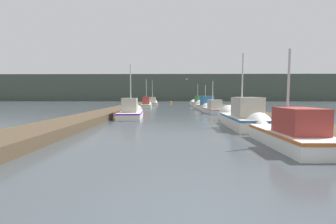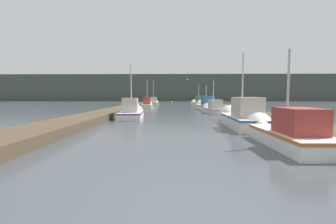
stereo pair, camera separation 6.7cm
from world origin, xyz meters
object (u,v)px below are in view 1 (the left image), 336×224
fishing_boat_1 (240,117)px  fishing_boat_6 (197,103)px  fishing_boat_2 (131,112)px  mooring_piling_0 (251,114)px  fishing_boat_7 (152,103)px  channel_buoy (171,102)px  seagull_lead (187,79)px  fishing_boat_3 (212,109)px  fishing_boat_0 (283,132)px  fishing_boat_4 (205,105)px  mooring_piling_1 (238,109)px  fishing_boat_5 (146,105)px

fishing_boat_1 → fishing_boat_6: 22.48m
fishing_boat_2 → mooring_piling_0: (8.08, -3.30, 0.15)m
fishing_boat_7 → channel_buoy: size_ratio=4.71×
seagull_lead → fishing_boat_7: bearing=160.0°
fishing_boat_2 → fishing_boat_6: fishing_boat_2 is taller
fishing_boat_2 → fishing_boat_7: fishing_boat_7 is taller
fishing_boat_1 → fishing_boat_3: fishing_boat_1 is taller
mooring_piling_0 → fishing_boat_3: bearing=96.9°
fishing_boat_3 → seagull_lead: 10.05m
fishing_boat_0 → fishing_boat_1: (-0.13, 4.66, 0.09)m
fishing_boat_4 → channel_buoy: size_ratio=5.06×
fishing_boat_1 → fishing_boat_2: fishing_boat_1 is taller
fishing_boat_0 → mooring_piling_1: bearing=82.2°
fishing_boat_3 → mooring_piling_1: 4.20m
fishing_boat_3 → fishing_boat_5: bearing=123.5°
fishing_boat_6 → mooring_piling_0: 21.36m
fishing_boat_3 → fishing_boat_0: bearing=-94.9°
fishing_boat_5 → fishing_boat_6: bearing=24.6°
fishing_boat_6 → seagull_lead: bearing=-120.8°
mooring_piling_1 → channel_buoy: bearing=100.2°
fishing_boat_2 → mooring_piling_0: fishing_boat_2 is taller
fishing_boat_0 → seagull_lead: seagull_lead is taller
fishing_boat_0 → fishing_boat_5: 24.26m
fishing_boat_1 → channel_buoy: size_ratio=5.28×
channel_buoy → fishing_boat_0: bearing=-83.9°
fishing_boat_1 → fishing_boat_2: bearing=149.1°
fishing_boat_3 → fishing_boat_4: 5.25m
fishing_boat_2 → fishing_boat_5: bearing=87.5°
fishing_boat_2 → seagull_lead: 15.26m
fishing_boat_4 → fishing_boat_5: (-7.52, 4.03, -0.09)m
fishing_boat_6 → mooring_piling_1: fishing_boat_6 is taller
fishing_boat_0 → mooring_piling_1: size_ratio=3.82×
fishing_boat_2 → fishing_boat_1: bearing=-36.1°
fishing_boat_4 → mooring_piling_1: bearing=-87.1°
fishing_boat_0 → fishing_boat_3: bearing=89.6°
fishing_boat_4 → fishing_boat_1: bearing=-95.2°
fishing_boat_3 → fishing_boat_4: fishing_boat_3 is taller
fishing_boat_5 → mooring_piling_0: size_ratio=4.72×
mooring_piling_1 → fishing_boat_1: bearing=-104.6°
fishing_boat_1 → fishing_boat_7: 27.73m
channel_buoy → fishing_boat_6: bearing=-71.9°
fishing_boat_7 → fishing_boat_2: bearing=-92.3°
fishing_boat_4 → fishing_boat_0: bearing=-94.7°
fishing_boat_3 → mooring_piling_0: bearing=-88.4°
fishing_boat_3 → fishing_boat_6: fishing_boat_6 is taller
fishing_boat_0 → seagull_lead: size_ratio=9.15×
fishing_boat_0 → fishing_boat_6: fishing_boat_6 is taller
mooring_piling_1 → fishing_boat_7: bearing=111.8°
fishing_boat_3 → fishing_boat_4: size_ratio=0.83×
fishing_boat_0 → fishing_boat_7: fishing_boat_7 is taller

